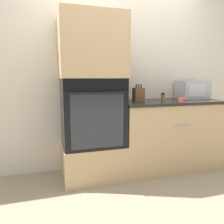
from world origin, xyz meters
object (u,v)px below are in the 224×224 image
Objects in this scene: bowl at (182,99)px; condiment_jar_far at (163,97)px; wall_oven at (92,112)px; knife_block at (139,94)px; condiment_jar_near at (135,97)px; condiment_jar_mid at (121,97)px; microwave at (192,90)px.

condiment_jar_far is (-0.24, 0.08, 0.03)m from bowl.
wall_oven is 0.64m from knife_block.
condiment_jar_mid reaches higher than condiment_jar_near.
condiment_jar_mid reaches higher than bowl.
bowl is at bearing -11.01° from knife_block.
bowl is at bearing -18.76° from condiment_jar_far.
wall_oven reaches higher than bowl.
condiment_jar_near reaches higher than bowl.
microwave is 0.88m from condiment_jar_near.
wall_oven is 8.67× the size of condiment_jar_mid.
microwave is 3.14× the size of bowl.
wall_oven is at bearing -166.52° from condiment_jar_near.
condiment_jar_far is (0.32, -0.16, 0.01)m from condiment_jar_near.
microwave is at bearing 36.28° from bowl.
bowl is 1.47× the size of condiment_jar_mid.
knife_block is at bearing 168.99° from bowl.
condiment_jar_far is at bearing -0.74° from wall_oven.
wall_oven is 0.65m from condiment_jar_near.
microwave is at bearing -0.40° from condiment_jar_near.
condiment_jar_far reaches higher than bowl.
condiment_jar_mid is (-0.17, 0.19, -0.04)m from knife_block.
knife_block is 2.38× the size of condiment_jar_mid.
knife_block is at bearing -172.07° from microwave.
bowl is 0.25m from condiment_jar_far.
condiment_jar_mid is at bearing 25.11° from wall_oven.
microwave is 0.90m from knife_block.
wall_oven is at bearing 179.26° from condiment_jar_far.
knife_block is 2.49× the size of condiment_jar_near.
wall_oven is at bearing -174.57° from microwave.
bowl is (-0.32, -0.24, -0.11)m from microwave.
wall_oven is 0.51m from condiment_jar_mid.
microwave is at bearing 15.47° from condiment_jar_far.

